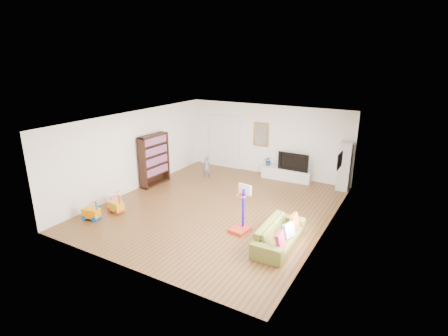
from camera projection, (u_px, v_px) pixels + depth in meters
The scene contains 25 objects.
floor at pixel (218, 207), 10.72m from camera, with size 6.50×7.50×0.00m, color brown.
ceiling at pixel (217, 120), 9.90m from camera, with size 6.50×7.50×0.00m, color white.
wall_back at pixel (267, 140), 13.41m from camera, with size 6.50×0.00×2.70m, color white.
wall_front at pixel (124, 212), 7.21m from camera, with size 6.50×0.00×2.70m, color silver.
wall_left at pixel (135, 151), 11.85m from camera, with size 0.00×7.50×2.70m, color white.
wall_right at pixel (328, 184), 8.77m from camera, with size 0.00×7.50×2.70m, color white.
navy_accent at pixel (342, 152), 9.78m from camera, with size 0.01×3.20×1.70m, color black.
olive_wainscot at pixel (337, 197), 10.20m from camera, with size 0.01×3.20×1.00m, color brown.
doorway at pixel (224, 142), 14.37m from camera, with size 1.45×0.06×2.10m, color white.
painting_back at pixel (261, 134), 13.43m from camera, with size 0.62×0.06×0.92m, color gold.
artwork_right at pixel (340, 160), 10.07m from camera, with size 0.04×0.56×0.46m, color #7F3F8C.
media_console at pixel (286, 174), 13.05m from camera, with size 1.85×0.46×0.43m, color silver.
tall_cabinet at pixel (344, 166), 11.87m from camera, with size 0.40×0.40×1.70m, color silver.
bookshelf at pixel (154, 160), 12.37m from camera, with size 0.33×1.25×1.82m, color black.
sofa at pixel (279, 234), 8.51m from camera, with size 1.94×0.76×0.57m, color #606729.
basketball_hoop at pixel (240, 209), 9.04m from camera, with size 0.44×0.54×1.28m, color red.
ride_on_yellow at pixel (115, 202), 10.28m from camera, with size 0.47×0.29×0.63m, color orange.
ride_on_orange at pixel (91, 209), 9.82m from camera, with size 0.47×0.29×0.62m, color orange.
ride_on_pink at pixel (116, 198), 10.68m from camera, with size 0.41×0.25×0.55m, color #E758A2.
child at pixel (207, 167), 13.16m from camera, with size 0.32×0.21×0.87m, color slate.
tv at pixel (294, 161), 12.76m from camera, with size 1.14×0.15×0.66m, color black.
vase_plant at pixel (269, 161), 13.31m from camera, with size 0.32×0.28×0.36m, color navy.
pillow_left at pixel (280, 240), 7.89m from camera, with size 0.09×0.36×0.36m, color #B72140.
pillow_center at pixel (289, 230), 8.36m from camera, with size 0.09×0.35×0.35m, color white.
pillow_right at pixel (295, 221), 8.80m from camera, with size 0.10×0.38×0.38m, color #B54518.
Camera 1 is at (5.06, -8.44, 4.42)m, focal length 28.00 mm.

